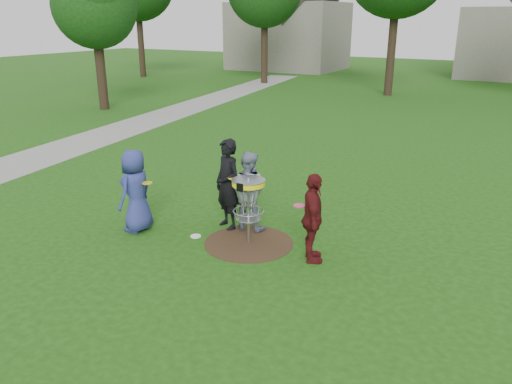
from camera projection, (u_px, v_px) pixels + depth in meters
The scene contains 10 objects.
ground at pixel (249, 243), 10.04m from camera, with size 100.00×100.00×0.00m, color #19470F.
dirt_patch at pixel (249, 243), 10.04m from camera, with size 1.80×1.80×0.01m, color #47331E.
concrete_path at pixel (139, 124), 21.22m from camera, with size 2.20×40.00×0.02m, color #9E9E99.
player_blue at pixel (136, 191), 10.39m from camera, with size 0.86×0.56×1.76m, color navy.
player_black at pixel (228, 184), 10.50m from camera, with size 0.71×0.47×1.94m, color black.
player_grey at pixel (248, 190), 10.50m from camera, with size 0.83×0.64×1.70m, color #7F8BA4.
player_maroon at pixel (313, 218), 9.05m from camera, with size 0.99×0.41×1.69m, color #581416.
disc_on_grass at pixel (196, 236), 10.34m from camera, with size 0.22×0.22×0.02m, color white.
disc_golf_basket at pixel (248, 196), 9.70m from camera, with size 0.66×0.67×1.38m.
held_discs at pixel (230, 188), 9.94m from camera, with size 3.46×1.16×0.17m.
Camera 1 is at (4.57, -7.91, 4.29)m, focal length 35.00 mm.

